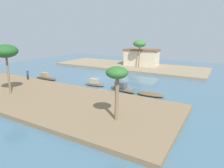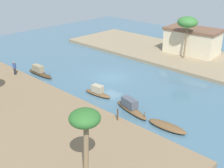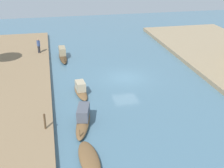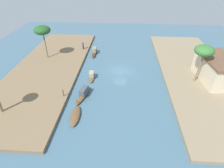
% 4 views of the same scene
% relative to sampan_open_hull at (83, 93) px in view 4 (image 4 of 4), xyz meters
% --- Properties ---
extents(river_water, '(64.33, 64.33, 0.00)m').
position_rel_sampan_open_hull_xyz_m(river_water, '(-8.08, 5.36, -0.50)').
color(river_water, '#476B7F').
rests_on(river_water, ground).
extents(riverbank_left, '(36.77, 12.38, 0.47)m').
position_rel_sampan_open_hull_xyz_m(riverbank_left, '(-8.08, -8.42, -0.27)').
color(riverbank_left, '#846B4C').
rests_on(riverbank_left, ground).
extents(riverbank_right, '(36.77, 12.38, 0.47)m').
position_rel_sampan_open_hull_xyz_m(riverbank_right, '(-8.08, 19.14, -0.27)').
color(riverbank_right, '#937F60').
rests_on(riverbank_right, ground).
extents(sampan_open_hull, '(4.87, 1.98, 1.35)m').
position_rel_sampan_open_hull_xyz_m(sampan_open_hull, '(0.00, 0.00, 0.00)').
color(sampan_open_hull, brown).
rests_on(sampan_open_hull, river_water).
extents(sampan_foreground, '(3.91, 1.42, 0.48)m').
position_rel_sampan_open_hull_xyz_m(sampan_foreground, '(4.52, -0.19, -0.26)').
color(sampan_foreground, brown).
rests_on(sampan_foreground, river_water).
extents(sampan_with_tall_canopy, '(4.93, 1.00, 1.32)m').
position_rel_sampan_open_hull_xyz_m(sampan_with_tall_canopy, '(-15.47, -0.61, -0.04)').
color(sampan_with_tall_canopy, '#47331E').
rests_on(sampan_with_tall_canopy, river_water).
extents(sampan_upstream_small, '(3.68, 1.27, 1.20)m').
position_rel_sampan_open_hull_xyz_m(sampan_upstream_small, '(-5.24, 0.40, -0.08)').
color(sampan_upstream_small, brown).
rests_on(sampan_upstream_small, river_water).
extents(person_on_near_bank, '(0.44, 0.43, 1.75)m').
position_rel_sampan_open_hull_xyz_m(person_on_near_bank, '(-16.81, -3.35, 0.78)').
color(person_on_near_bank, '#232328').
rests_on(person_on_near_bank, riverbank_left).
extents(mooring_post, '(0.14, 0.14, 1.17)m').
position_rel_sampan_open_hull_xyz_m(mooring_post, '(0.79, -2.78, 0.56)').
color(mooring_post, '#4C3823').
rests_on(mooring_post, riverbank_left).
extents(palm_tree_left_near, '(3.14, 3.14, 6.56)m').
position_rel_sampan_open_hull_xyz_m(palm_tree_left_near, '(-11.97, -9.87, 5.60)').
color(palm_tree_left_near, '#7F6647').
rests_on(palm_tree_left_near, riverbank_left).
extents(palm_tree_right_tall, '(2.95, 2.95, 6.22)m').
position_rel_sampan_open_hull_xyz_m(palm_tree_right_tall, '(-4.83, 17.98, 5.30)').
color(palm_tree_right_tall, '#7F6647').
rests_on(palm_tree_right_tall, riverbank_right).
extents(riverside_building, '(8.68, 5.48, 3.95)m').
position_rel_sampan_open_hull_xyz_m(riverside_building, '(-5.44, 21.05, 1.97)').
color(riverside_building, beige).
rests_on(riverside_building, riverbank_right).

